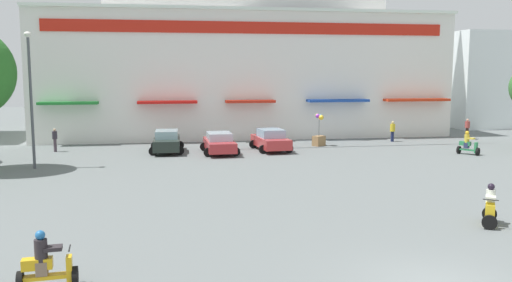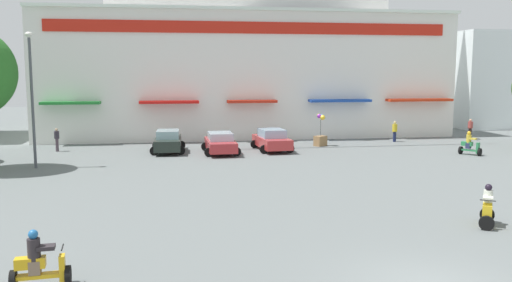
{
  "view_description": "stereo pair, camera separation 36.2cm",
  "coord_description": "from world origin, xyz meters",
  "px_view_note": "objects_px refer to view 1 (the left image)",
  "views": [
    {
      "loc": [
        -6.81,
        -12.23,
        5.52
      ],
      "look_at": [
        -1.73,
        17.83,
        1.57
      ],
      "focal_mm": 37.69,
      "sensor_mm": 36.0,
      "label": 1
    },
    {
      "loc": [
        -6.45,
        -12.29,
        5.52
      ],
      "look_at": [
        -1.73,
        17.83,
        1.57
      ],
      "focal_mm": 37.69,
      "sensor_mm": 36.0,
      "label": 2
    }
  ],
  "objects_px": {
    "streetlamp_near": "(31,91)",
    "balloon_vendor_cart": "(319,133)",
    "scooter_rider_2": "(468,145)",
    "parked_car_0": "(167,141)",
    "pedestrian_2": "(467,127)",
    "parked_car_2": "(271,140)",
    "pedestrian_1": "(55,138)",
    "pedestrian_0": "(393,130)",
    "parked_car_1": "(219,143)",
    "scooter_rider_4": "(46,265)",
    "scooter_rider_3": "(490,208)"
  },
  "relations": [
    {
      "from": "parked_car_2",
      "to": "pedestrian_1",
      "type": "distance_m",
      "value": 14.95
    },
    {
      "from": "scooter_rider_4",
      "to": "balloon_vendor_cart",
      "type": "xyz_separation_m",
      "value": [
        14.37,
        24.58,
        0.33
      ]
    },
    {
      "from": "parked_car_0",
      "to": "pedestrian_1",
      "type": "bearing_deg",
      "value": 168.46
    },
    {
      "from": "parked_car_2",
      "to": "scooter_rider_2",
      "type": "relative_size",
      "value": 2.84
    },
    {
      "from": "scooter_rider_2",
      "to": "parked_car_0",
      "type": "bearing_deg",
      "value": 167.64
    },
    {
      "from": "parked_car_1",
      "to": "scooter_rider_2",
      "type": "distance_m",
      "value": 16.68
    },
    {
      "from": "parked_car_1",
      "to": "balloon_vendor_cart",
      "type": "height_order",
      "value": "balloon_vendor_cart"
    },
    {
      "from": "parked_car_1",
      "to": "pedestrian_0",
      "type": "xyz_separation_m",
      "value": [
        14.16,
        3.97,
        0.19
      ]
    },
    {
      "from": "parked_car_0",
      "to": "scooter_rider_4",
      "type": "height_order",
      "value": "scooter_rider_4"
    },
    {
      "from": "parked_car_1",
      "to": "parked_car_2",
      "type": "distance_m",
      "value": 3.78
    },
    {
      "from": "pedestrian_0",
      "to": "balloon_vendor_cart",
      "type": "bearing_deg",
      "value": -167.5
    },
    {
      "from": "parked_car_2",
      "to": "pedestrian_0",
      "type": "xyz_separation_m",
      "value": [
        10.47,
        3.16,
        0.15
      ]
    },
    {
      "from": "parked_car_0",
      "to": "scooter_rider_4",
      "type": "xyz_separation_m",
      "value": [
        -3.14,
        -23.17,
        -0.14
      ]
    },
    {
      "from": "scooter_rider_2",
      "to": "balloon_vendor_cart",
      "type": "bearing_deg",
      "value": 146.26
    },
    {
      "from": "pedestrian_0",
      "to": "scooter_rider_3",
      "type": "bearing_deg",
      "value": -105.38
    },
    {
      "from": "parked_car_2",
      "to": "pedestrian_1",
      "type": "relative_size",
      "value": 2.78
    },
    {
      "from": "parked_car_2",
      "to": "parked_car_0",
      "type": "bearing_deg",
      "value": 177.43
    },
    {
      "from": "streetlamp_near",
      "to": "balloon_vendor_cart",
      "type": "bearing_deg",
      "value": 18.94
    },
    {
      "from": "parked_car_2",
      "to": "balloon_vendor_cart",
      "type": "xyz_separation_m",
      "value": [
        4.03,
        1.74,
        0.19
      ]
    },
    {
      "from": "scooter_rider_4",
      "to": "streetlamp_near",
      "type": "relative_size",
      "value": 0.2
    },
    {
      "from": "streetlamp_near",
      "to": "pedestrian_2",
      "type": "bearing_deg",
      "value": 15.39
    },
    {
      "from": "parked_car_2",
      "to": "scooter_rider_3",
      "type": "distance_m",
      "value": 19.93
    },
    {
      "from": "scooter_rider_3",
      "to": "balloon_vendor_cart",
      "type": "relative_size",
      "value": 0.63
    },
    {
      "from": "parked_car_0",
      "to": "scooter_rider_4",
      "type": "relative_size",
      "value": 2.81
    },
    {
      "from": "parked_car_0",
      "to": "streetlamp_near",
      "type": "distance_m",
      "value": 9.76
    },
    {
      "from": "scooter_rider_2",
      "to": "pedestrian_0",
      "type": "xyz_separation_m",
      "value": [
        -2.2,
        7.2,
        0.26
      ]
    },
    {
      "from": "pedestrian_0",
      "to": "scooter_rider_2",
      "type": "bearing_deg",
      "value": -73.03
    },
    {
      "from": "pedestrian_2",
      "to": "balloon_vendor_cart",
      "type": "height_order",
      "value": "balloon_vendor_cart"
    },
    {
      "from": "parked_car_2",
      "to": "balloon_vendor_cart",
      "type": "height_order",
      "value": "balloon_vendor_cart"
    },
    {
      "from": "scooter_rider_4",
      "to": "streetlamp_near",
      "type": "height_order",
      "value": "streetlamp_near"
    },
    {
      "from": "parked_car_2",
      "to": "pedestrian_2",
      "type": "relative_size",
      "value": 2.76
    },
    {
      "from": "scooter_rider_4",
      "to": "pedestrian_1",
      "type": "bearing_deg",
      "value": 100.3
    },
    {
      "from": "pedestrian_2",
      "to": "pedestrian_1",
      "type": "bearing_deg",
      "value": -175.94
    },
    {
      "from": "scooter_rider_2",
      "to": "pedestrian_2",
      "type": "bearing_deg",
      "value": 59.43
    },
    {
      "from": "pedestrian_1",
      "to": "scooter_rider_2",
      "type": "bearing_deg",
      "value": -12.13
    },
    {
      "from": "scooter_rider_3",
      "to": "pedestrian_2",
      "type": "relative_size",
      "value": 0.93
    },
    {
      "from": "parked_car_0",
      "to": "pedestrian_1",
      "type": "height_order",
      "value": "pedestrian_1"
    },
    {
      "from": "parked_car_0",
      "to": "balloon_vendor_cart",
      "type": "height_order",
      "value": "balloon_vendor_cart"
    },
    {
      "from": "parked_car_1",
      "to": "pedestrian_2",
      "type": "height_order",
      "value": "pedestrian_2"
    },
    {
      "from": "scooter_rider_4",
      "to": "scooter_rider_3",
      "type": "bearing_deg",
      "value": 13.05
    },
    {
      "from": "parked_car_2",
      "to": "streetlamp_near",
      "type": "relative_size",
      "value": 0.58
    },
    {
      "from": "balloon_vendor_cart",
      "to": "parked_car_2",
      "type": "bearing_deg",
      "value": -156.69
    },
    {
      "from": "scooter_rider_4",
      "to": "streetlamp_near",
      "type": "xyz_separation_m",
      "value": [
        -4.38,
        18.15,
        3.82
      ]
    },
    {
      "from": "pedestrian_0",
      "to": "parked_car_0",
      "type": "bearing_deg",
      "value": -170.86
    },
    {
      "from": "scooter_rider_3",
      "to": "streetlamp_near",
      "type": "height_order",
      "value": "streetlamp_near"
    },
    {
      "from": "pedestrian_1",
      "to": "pedestrian_0",
      "type": "bearing_deg",
      "value": 2.9
    },
    {
      "from": "parked_car_2",
      "to": "scooter_rider_2",
      "type": "bearing_deg",
      "value": -17.65
    },
    {
      "from": "parked_car_0",
      "to": "parked_car_2",
      "type": "distance_m",
      "value": 7.21
    },
    {
      "from": "streetlamp_near",
      "to": "parked_car_1",
      "type": "bearing_deg",
      "value": 19.46
    },
    {
      "from": "parked_car_0",
      "to": "pedestrian_2",
      "type": "xyz_separation_m",
      "value": [
        24.71,
        3.85,
        0.15
      ]
    }
  ]
}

